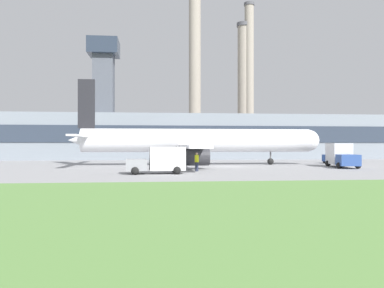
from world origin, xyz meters
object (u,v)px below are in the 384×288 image
(pushback_tug, at_px, (335,158))
(ground_crew_person, at_px, (197,162))
(airplane, at_px, (194,141))
(baggage_truck, at_px, (341,156))
(fuel_truck, at_px, (160,161))

(pushback_tug, relative_size, ground_crew_person, 1.90)
(pushback_tug, bearing_deg, ground_crew_person, -147.47)
(airplane, distance_m, baggage_truck, 17.74)
(baggage_truck, relative_size, fuel_truck, 1.25)
(fuel_truck, xyz_separation_m, ground_crew_person, (3.66, 2.82, -0.24))
(airplane, bearing_deg, pushback_tug, 6.85)
(pushback_tug, distance_m, baggage_truck, 9.26)
(airplane, xyz_separation_m, baggage_truck, (16.57, -6.08, -1.70))
(airplane, distance_m, pushback_tug, 20.45)
(fuel_truck, bearing_deg, airplane, 71.80)
(pushback_tug, xyz_separation_m, baggage_truck, (-3.61, -8.50, 0.59))
(airplane, distance_m, ground_crew_person, 11.25)
(fuel_truck, relative_size, ground_crew_person, 2.92)
(airplane, bearing_deg, ground_crew_person, -94.62)
(fuel_truck, bearing_deg, pushback_tug, 33.32)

